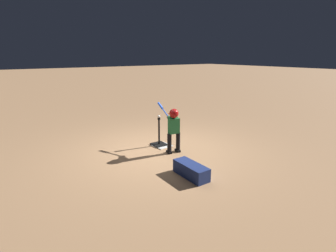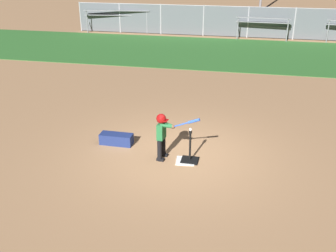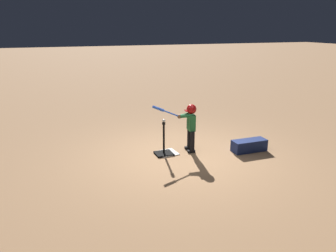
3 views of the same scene
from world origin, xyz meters
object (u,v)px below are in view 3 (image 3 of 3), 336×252
object	(u,v)px
batter_child	(190,122)
baseball	(164,121)
batting_tee	(164,149)
equipment_bag	(249,145)

from	to	relation	value
batter_child	baseball	xyz separation A→B (m)	(0.65, 0.00, 0.09)
batting_tee	batter_child	size ratio (longest dim) A/B	0.67
equipment_bag	batter_child	bearing A→B (deg)	-20.54
batter_child	equipment_bag	world-z (taller)	batter_child
batter_child	equipment_bag	bearing A→B (deg)	158.98
batting_tee	baseball	bearing A→B (deg)	180.00
baseball	equipment_bag	distance (m)	2.17
batting_tee	batter_child	bearing A→B (deg)	-179.68
batting_tee	equipment_bag	size ratio (longest dim) A/B	0.93
batting_tee	equipment_bag	distance (m)	2.06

